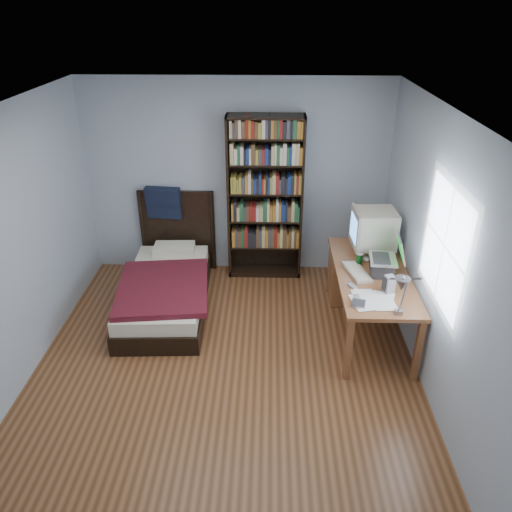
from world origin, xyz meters
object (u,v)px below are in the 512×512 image
object	(u,v)px
laptop	(384,263)
speaker	(389,284)
keyboard	(357,272)
soda_can	(359,259)
desk	(362,276)
desk_lamp	(402,287)
bookshelf	(265,199)
crt_monitor	(373,229)
bed	(167,284)

from	to	relation	value
laptop	speaker	xyz separation A→B (m)	(-0.02, -0.38, -0.03)
speaker	laptop	bearing A→B (deg)	68.34
laptop	keyboard	distance (m)	0.29
soda_can	keyboard	bearing A→B (deg)	-103.90
keyboard	speaker	size ratio (longest dim) A/B	2.50
desk	keyboard	size ratio (longest dim) A/B	3.81
laptop	desk_lamp	bearing A→B (deg)	-96.76
desk_lamp	keyboard	size ratio (longest dim) A/B	1.44
bookshelf	keyboard	bearing A→B (deg)	-53.03
desk_lamp	speaker	world-z (taller)	desk_lamp
crt_monitor	keyboard	bearing A→B (deg)	-114.58
keyboard	bed	distance (m)	2.24
keyboard	bed	bearing A→B (deg)	153.44
desk	crt_monitor	world-z (taller)	crt_monitor
soda_can	bed	distance (m)	2.27
crt_monitor	keyboard	size ratio (longest dim) A/B	1.15
bookshelf	bed	xyz separation A→B (m)	(-1.15, -0.79, -0.79)
keyboard	bed	size ratio (longest dim) A/B	0.22
laptop	bed	size ratio (longest dim) A/B	0.21
speaker	bed	size ratio (longest dim) A/B	0.09
desk_lamp	bed	distance (m)	2.97
desk	keyboard	bearing A→B (deg)	-108.09
crt_monitor	speaker	distance (m)	0.87
desk	bookshelf	distance (m)	1.53
crt_monitor	bed	size ratio (longest dim) A/B	0.26
desk_lamp	keyboard	distance (m)	1.25
bookshelf	crt_monitor	bearing A→B (deg)	-34.24
keyboard	speaker	world-z (taller)	speaker
laptop	desk_lamp	distance (m)	1.22
keyboard	bed	xyz separation A→B (m)	(-2.13, 0.51, -0.48)
crt_monitor	bookshelf	xyz separation A→B (m)	(-1.20, 0.82, 0.03)
crt_monitor	bookshelf	distance (m)	1.45
laptop	bed	bearing A→B (deg)	168.31
bed	speaker	bearing A→B (deg)	-20.13
crt_monitor	speaker	size ratio (longest dim) A/B	2.88
desk	bed	world-z (taller)	bed
desk	bed	bearing A→B (deg)	179.83
laptop	speaker	size ratio (longest dim) A/B	2.40
desk_lamp	bookshelf	distance (m)	2.69
laptop	keyboard	bearing A→B (deg)	-177.81
desk	laptop	bearing A→B (deg)	-77.61
desk_lamp	soda_can	distance (m)	1.41
laptop	desk_lamp	size ratio (longest dim) A/B	0.67
soda_can	laptop	bearing A→B (deg)	-39.75
desk	bookshelf	size ratio (longest dim) A/B	0.82
desk_lamp	soda_can	xyz separation A→B (m)	(-0.09, 1.33, -0.46)
desk_lamp	speaker	distance (m)	0.89
speaker	soda_can	bearing A→B (deg)	91.40
desk_lamp	soda_can	world-z (taller)	desk_lamp
crt_monitor	bookshelf	size ratio (longest dim) A/B	0.25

